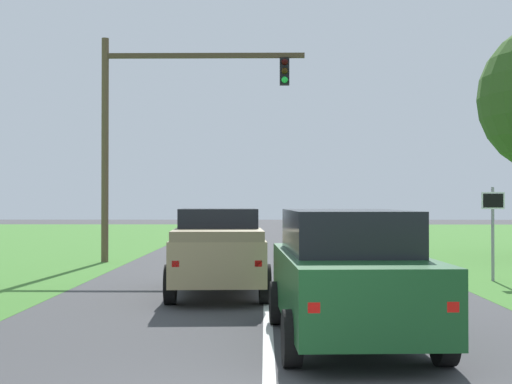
{
  "coord_description": "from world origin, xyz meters",
  "views": [
    {
      "loc": [
        -0.05,
        -6.04,
        2.09
      ],
      "look_at": [
        -0.3,
        13.05,
        2.32
      ],
      "focal_mm": 49.13,
      "sensor_mm": 36.0,
      "label": 1
    }
  ],
  "objects": [
    {
      "name": "ground_plane",
      "position": [
        0.0,
        9.39,
        0.0
      ],
      "size": [
        120.0,
        120.0,
        0.0
      ],
      "primitive_type": "plane",
      "color": "#424244"
    },
    {
      "name": "keep_moving_sign",
      "position": [
        5.84,
        12.12,
        1.56
      ],
      "size": [
        0.6,
        0.09,
        2.43
      ],
      "color": "gray",
      "rests_on": "ground_plane"
    },
    {
      "name": "traffic_light",
      "position": [
        -3.71,
        17.51,
        4.97
      ],
      "size": [
        6.87,
        0.4,
        7.58
      ],
      "color": "brown",
      "rests_on": "ground_plane"
    },
    {
      "name": "pickup_truck_lead",
      "position": [
        -1.08,
        9.44,
        0.98
      ],
      "size": [
        2.33,
        4.99,
        1.91
      ],
      "color": "tan",
      "rests_on": "ground_plane"
    },
    {
      "name": "red_suv_near",
      "position": [
        1.17,
        4.36,
        1.02
      ],
      "size": [
        2.32,
        4.96,
        1.94
      ],
      "color": "#194C23",
      "rests_on": "ground_plane"
    }
  ]
}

